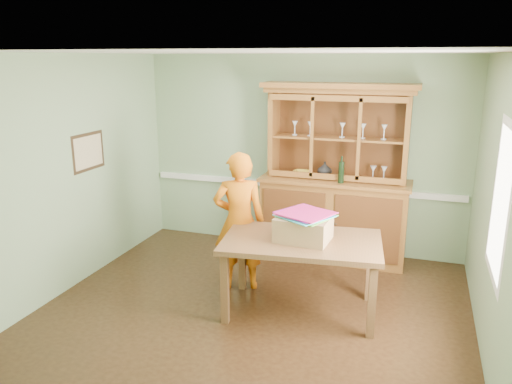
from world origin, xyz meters
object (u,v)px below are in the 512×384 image
(china_hutch, at_px, (334,199))
(cardboard_box, at_px, (303,228))
(person, at_px, (239,221))
(dining_table, at_px, (302,248))

(china_hutch, bearing_deg, cardboard_box, -91.45)
(cardboard_box, relative_size, person, 0.33)
(china_hutch, xyz_separation_m, cardboard_box, (-0.04, -1.64, 0.12))
(cardboard_box, bearing_deg, dining_table, 156.55)
(china_hutch, xyz_separation_m, person, (-0.88, -1.28, -0.00))
(china_hutch, relative_size, dining_table, 1.34)
(dining_table, distance_m, person, 0.90)
(person, bearing_deg, dining_table, 136.74)
(cardboard_box, xyz_separation_m, person, (-0.84, 0.36, -0.12))
(china_hutch, relative_size, person, 1.43)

